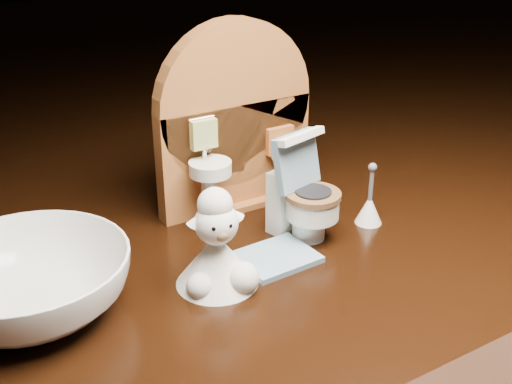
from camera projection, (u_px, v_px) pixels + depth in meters
The scene contains 6 objects.
backdrop_panel at pixel (234, 128), 0.50m from camera, with size 0.13×0.05×0.15m.
toy_toilet at pixel (302, 199), 0.47m from camera, with size 0.05×0.05×0.08m.
bath_mat at pixel (276, 257), 0.45m from camera, with size 0.05×0.04×0.00m, color #6A8C9F.
toilet_brush at pixel (369, 207), 0.49m from camera, with size 0.02×0.02×0.05m.
plush_lamb at pixel (218, 252), 0.41m from camera, with size 0.05×0.05×0.07m.
ceramic_bowl at pixel (30, 284), 0.39m from camera, with size 0.12×0.12×0.04m, color white.
Camera 1 is at (-0.23, -0.35, 0.23)m, focal length 45.00 mm.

